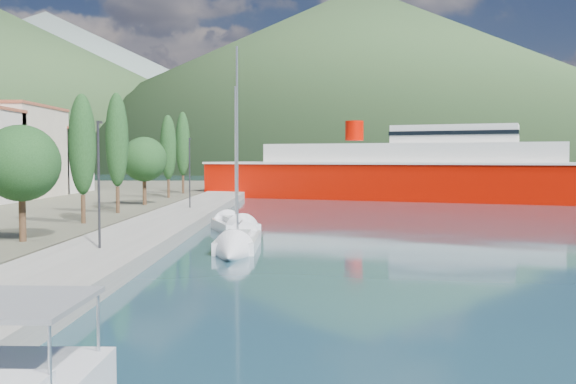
{
  "coord_description": "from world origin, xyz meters",
  "views": [
    {
      "loc": [
        0.53,
        -16.06,
        5.08
      ],
      "look_at": [
        0.0,
        14.0,
        3.5
      ],
      "focal_mm": 40.0,
      "sensor_mm": 36.0,
      "label": 1
    }
  ],
  "objects": [
    {
      "name": "sailboat_near",
      "position": [
        -2.92,
        17.9,
        0.3
      ],
      "size": [
        2.22,
        8.43,
        12.13
      ],
      "color": "silver",
      "rests_on": "ground"
    },
    {
      "name": "quay",
      "position": [
        -9.0,
        26.0,
        0.4
      ],
      "size": [
        5.0,
        88.0,
        0.8
      ],
      "primitive_type": "cube",
      "color": "gray",
      "rests_on": "ground"
    },
    {
      "name": "ferry",
      "position": [
        14.56,
        63.9,
        3.17
      ],
      "size": [
        53.02,
        28.39,
        10.41
      ],
      "color": "#B80C00",
      "rests_on": "ground"
    },
    {
      "name": "tree_row",
      "position": [
        -14.04,
        31.81,
        5.66
      ],
      "size": [
        4.19,
        64.31,
        10.18
      ],
      "color": "#47301E",
      "rests_on": "land_strip"
    },
    {
      "name": "lamp_posts",
      "position": [
        -9.0,
        15.31,
        4.08
      ],
      "size": [
        0.15,
        47.67,
        6.06
      ],
      "color": "#2D2D33",
      "rests_on": "quay"
    },
    {
      "name": "ground",
      "position": [
        0.0,
        120.0,
        0.0
      ],
      "size": [
        1400.0,
        1400.0,
        0.0
      ],
      "primitive_type": "plane",
      "color": "#1C3B49"
    },
    {
      "name": "hills_far",
      "position": [
        138.59,
        618.73,
        77.39
      ],
      "size": [
        1480.0,
        900.0,
        180.0
      ],
      "color": "slate",
      "rests_on": "ground"
    },
    {
      "name": "hills_near",
      "position": [
        98.04,
        372.5,
        49.18
      ],
      "size": [
        1010.0,
        520.0,
        115.0
      ],
      "color": "#304B28",
      "rests_on": "ground"
    },
    {
      "name": "sailboat_mid",
      "position": [
        -3.41,
        26.66,
        0.31
      ],
      "size": [
        4.6,
        7.81,
        10.94
      ],
      "color": "silver",
      "rests_on": "ground"
    }
  ]
}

